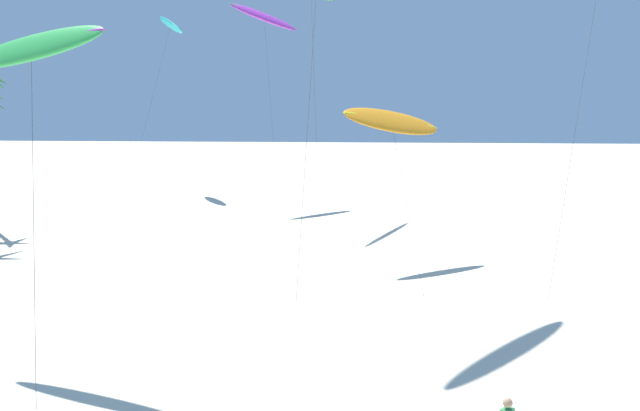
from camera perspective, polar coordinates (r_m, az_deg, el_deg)
flying_kite_3 at (r=23.01m, az=-23.18°, el=12.11°), size 5.57×5.82×10.48m
flying_kite_4 at (r=64.03m, az=-12.49°, el=14.66°), size 4.58×11.69×16.48m
flying_kite_6 at (r=34.31m, az=6.07°, el=7.07°), size 5.37×9.10×8.10m
flying_kite_7 at (r=55.38m, az=-4.73°, el=15.55°), size 5.48×8.57×16.08m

